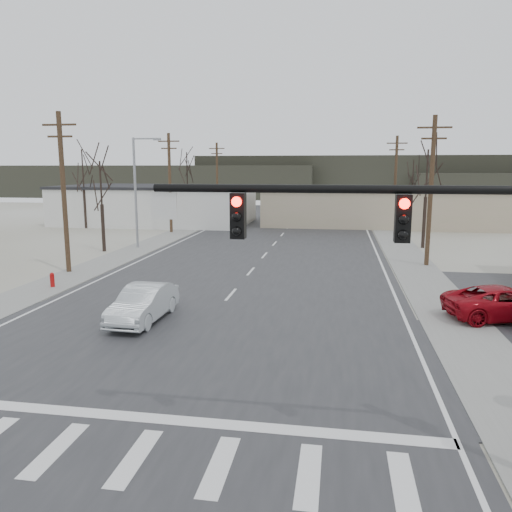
{
  "coord_description": "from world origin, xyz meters",
  "views": [
    {
      "loc": [
        5.48,
        -16.91,
        6.66
      ],
      "look_at": [
        1.76,
        5.48,
        2.6
      ],
      "focal_mm": 35.0,
      "sensor_mm": 36.0,
      "label": 1
    }
  ],
  "objects_px": {
    "traffic_signal_mast": "(455,264)",
    "sedan_crossing": "(143,303)",
    "car_parked_red": "(506,303)",
    "fire_hydrant": "(52,280)",
    "car_far_a": "(324,212)",
    "car_far_b": "(302,210)"
  },
  "relations": [
    {
      "from": "traffic_signal_mast",
      "to": "sedan_crossing",
      "type": "xyz_separation_m",
      "value": [
        -10.69,
        9.18,
        -3.86
      ]
    },
    {
      "from": "sedan_crossing",
      "to": "car_parked_red",
      "type": "distance_m",
      "value": 15.89
    },
    {
      "from": "fire_hydrant",
      "to": "car_far_a",
      "type": "relative_size",
      "value": 0.19
    },
    {
      "from": "sedan_crossing",
      "to": "car_far_b",
      "type": "height_order",
      "value": "sedan_crossing"
    },
    {
      "from": "fire_hydrant",
      "to": "car_far_b",
      "type": "xyz_separation_m",
      "value": [
        10.61,
        45.19,
        0.3
      ]
    },
    {
      "from": "car_parked_red",
      "to": "fire_hydrant",
      "type": "bearing_deg",
      "value": 71.13
    },
    {
      "from": "sedan_crossing",
      "to": "car_far_a",
      "type": "xyz_separation_m",
      "value": [
        6.27,
        47.74,
        -0.11
      ]
    },
    {
      "from": "car_far_a",
      "to": "fire_hydrant",
      "type": "bearing_deg",
      "value": 92.63
    },
    {
      "from": "sedan_crossing",
      "to": "car_parked_red",
      "type": "bearing_deg",
      "value": 12.06
    },
    {
      "from": "car_far_b",
      "to": "car_parked_red",
      "type": "relative_size",
      "value": 0.79
    },
    {
      "from": "traffic_signal_mast",
      "to": "car_far_b",
      "type": "bearing_deg",
      "value": 97.18
    },
    {
      "from": "fire_hydrant",
      "to": "car_far_b",
      "type": "bearing_deg",
      "value": 76.78
    },
    {
      "from": "fire_hydrant",
      "to": "sedan_crossing",
      "type": "relative_size",
      "value": 0.19
    },
    {
      "from": "sedan_crossing",
      "to": "car_far_b",
      "type": "relative_size",
      "value": 1.13
    },
    {
      "from": "traffic_signal_mast",
      "to": "car_parked_red",
      "type": "relative_size",
      "value": 1.7
    },
    {
      "from": "car_far_a",
      "to": "traffic_signal_mast",
      "type": "bearing_deg",
      "value": 114.82
    },
    {
      "from": "sedan_crossing",
      "to": "traffic_signal_mast",
      "type": "bearing_deg",
      "value": -38.8
    },
    {
      "from": "traffic_signal_mast",
      "to": "fire_hydrant",
      "type": "xyz_separation_m",
      "value": [
        -18.09,
        14.2,
        -4.22
      ]
    },
    {
      "from": "traffic_signal_mast",
      "to": "car_far_a",
      "type": "xyz_separation_m",
      "value": [
        -4.42,
        56.92,
        -3.97
      ]
    },
    {
      "from": "car_far_a",
      "to": "car_far_b",
      "type": "distance_m",
      "value": 3.94
    },
    {
      "from": "sedan_crossing",
      "to": "car_far_a",
      "type": "bearing_deg",
      "value": 84.37
    },
    {
      "from": "car_far_a",
      "to": "car_parked_red",
      "type": "distance_m",
      "value": 45.89
    }
  ]
}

